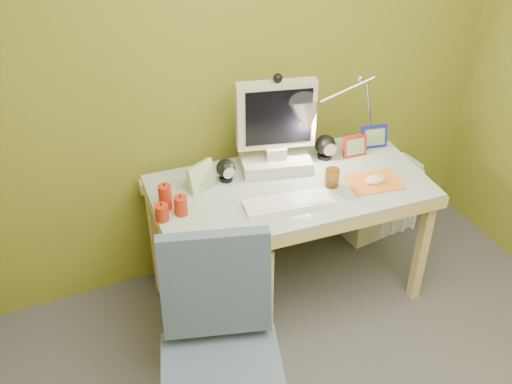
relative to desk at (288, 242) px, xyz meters
name	(u,v)px	position (x,y,z in m)	size (l,w,h in m)	color
wall_back	(207,64)	(-0.25, 0.42, 0.85)	(3.20, 0.01, 2.40)	olive
desk	(288,242)	(0.00, 0.00, 0.00)	(1.32, 0.66, 0.71)	tan
monitor	(276,122)	(0.00, 0.18, 0.60)	(0.37, 0.21, 0.50)	beige
speaker_left	(226,170)	(-0.27, 0.16, 0.41)	(0.09, 0.09, 0.11)	black
speaker_right	(325,147)	(0.27, 0.16, 0.42)	(0.11, 0.11, 0.13)	black
keyboard	(288,203)	(-0.08, -0.14, 0.36)	(0.40, 0.13, 0.02)	white
mousepad	(374,182)	(0.38, -0.14, 0.36)	(0.25, 0.18, 0.01)	orange
mouse	(374,180)	(0.38, -0.14, 0.37)	(0.11, 0.07, 0.04)	silver
amber_tumbler	(332,178)	(0.18, -0.08, 0.40)	(0.07, 0.07, 0.09)	#9A5916
candle_cluster	(168,202)	(-0.60, 0.01, 0.41)	(0.16, 0.14, 0.12)	#AC260E
photo_frame_red	(355,146)	(0.42, 0.12, 0.41)	(0.13, 0.02, 0.11)	#B01D12
photo_frame_blue	(374,136)	(0.56, 0.16, 0.41)	(0.14, 0.02, 0.12)	navy
photo_frame_green	(201,176)	(-0.40, 0.14, 0.42)	(0.15, 0.02, 0.13)	#98B77E
desk_lamp	(359,95)	(0.45, 0.18, 0.66)	(0.57, 0.25, 0.61)	silver
task_chair	(223,377)	(-0.63, -0.75, 0.12)	(0.52, 0.52, 0.94)	#39495F
radiator	(380,200)	(0.75, 0.28, -0.13)	(0.45, 0.18, 0.45)	silver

